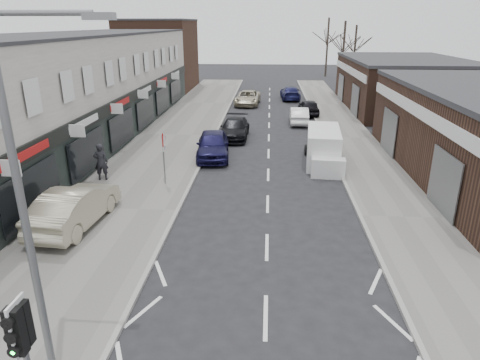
% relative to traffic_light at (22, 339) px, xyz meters
% --- Properties ---
extents(pavement_left, '(5.50, 64.00, 0.12)m').
position_rel_traffic_light_xyz_m(pavement_left, '(-2.35, 24.02, -2.35)').
color(pavement_left, slate).
rests_on(pavement_left, ground).
extents(pavement_right, '(3.50, 64.00, 0.12)m').
position_rel_traffic_light_xyz_m(pavement_right, '(10.15, 24.02, -2.35)').
color(pavement_right, slate).
rests_on(pavement_right, ground).
extents(shop_terrace_left, '(8.00, 41.00, 7.10)m').
position_rel_traffic_light_xyz_m(shop_terrace_left, '(-9.10, 21.52, 1.14)').
color(shop_terrace_left, beige).
rests_on(shop_terrace_left, ground).
extents(brick_block_far, '(8.00, 10.00, 8.00)m').
position_rel_traffic_light_xyz_m(brick_block_far, '(-9.10, 47.02, 1.59)').
color(brick_block_far, '#482B1E').
rests_on(brick_block_far, ground).
extents(right_unit_far, '(10.00, 16.00, 4.50)m').
position_rel_traffic_light_xyz_m(right_unit_far, '(16.90, 36.02, -0.16)').
color(right_unit_far, '#3D261C').
rests_on(right_unit_far, ground).
extents(tree_far_a, '(3.60, 3.60, 8.00)m').
position_rel_traffic_light_xyz_m(tree_far_a, '(13.40, 50.02, -2.41)').
color(tree_far_a, '#382D26').
rests_on(tree_far_a, ground).
extents(tree_far_b, '(3.60, 3.60, 7.50)m').
position_rel_traffic_light_xyz_m(tree_far_b, '(15.90, 56.02, -2.41)').
color(tree_far_b, '#382D26').
rests_on(tree_far_b, ground).
extents(tree_far_c, '(3.60, 3.60, 8.50)m').
position_rel_traffic_light_xyz_m(tree_far_c, '(12.90, 62.02, -2.41)').
color(tree_far_c, '#382D26').
rests_on(tree_far_c, ground).
extents(traffic_light, '(0.28, 0.60, 3.10)m').
position_rel_traffic_light_xyz_m(traffic_light, '(0.00, 0.00, 0.00)').
color(traffic_light, slate).
rests_on(traffic_light, pavement_left).
extents(street_lamp, '(2.23, 0.22, 8.00)m').
position_rel_traffic_light_xyz_m(street_lamp, '(-0.13, 1.22, 2.20)').
color(street_lamp, slate).
rests_on(street_lamp, pavement_left).
extents(warning_sign, '(0.12, 0.80, 2.70)m').
position_rel_traffic_light_xyz_m(warning_sign, '(-0.76, 14.02, -0.21)').
color(warning_sign, slate).
rests_on(warning_sign, pavement_left).
extents(white_van, '(2.18, 5.29, 2.00)m').
position_rel_traffic_light_xyz_m(white_van, '(7.56, 18.19, -1.47)').
color(white_van, white).
rests_on(white_van, ground).
extents(sedan_on_pavement, '(2.08, 5.02, 1.61)m').
position_rel_traffic_light_xyz_m(sedan_on_pavement, '(-3.24, 9.10, -1.49)').
color(sedan_on_pavement, '#ACA58A').
rests_on(sedan_on_pavement, pavement_left).
extents(pedestrian, '(0.77, 0.57, 1.92)m').
position_rel_traffic_light_xyz_m(pedestrian, '(-4.16, 14.34, -1.33)').
color(pedestrian, black).
rests_on(pedestrian, pavement_left).
extents(parked_car_left_a, '(2.37, 4.91, 1.62)m').
position_rel_traffic_light_xyz_m(parked_car_left_a, '(1.00, 18.98, -1.61)').
color(parked_car_left_a, '#131138').
rests_on(parked_car_left_a, ground).
extents(parked_car_left_b, '(2.03, 4.81, 1.39)m').
position_rel_traffic_light_xyz_m(parked_car_left_b, '(1.94, 23.80, -1.72)').
color(parked_car_left_b, black).
rests_on(parked_car_left_b, ground).
extents(parked_car_left_c, '(2.57, 5.11, 1.39)m').
position_rel_traffic_light_xyz_m(parked_car_left_c, '(2.20, 36.98, -1.72)').
color(parked_car_left_c, '#B1A88E').
rests_on(parked_car_left_c, ground).
extents(parked_car_right_a, '(1.48, 4.09, 1.34)m').
position_rel_traffic_light_xyz_m(parked_car_right_a, '(6.82, 28.83, -1.74)').
color(parked_car_right_a, silver).
rests_on(parked_car_right_a, ground).
extents(parked_car_right_b, '(1.79, 4.12, 1.38)m').
position_rel_traffic_light_xyz_m(parked_car_right_b, '(7.90, 32.38, -1.72)').
color(parked_car_right_b, black).
rests_on(parked_car_right_b, ground).
extents(parked_car_right_c, '(2.14, 4.83, 1.38)m').
position_rel_traffic_light_xyz_m(parked_car_right_c, '(6.60, 40.58, -1.73)').
color(parked_car_right_c, '#151742').
rests_on(parked_car_right_c, ground).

